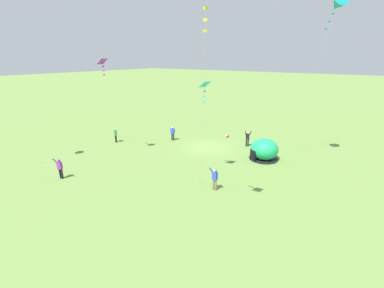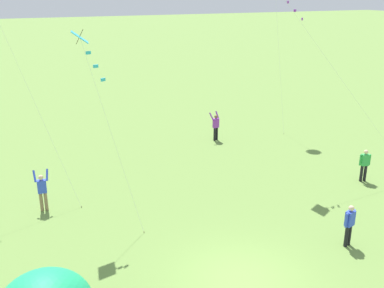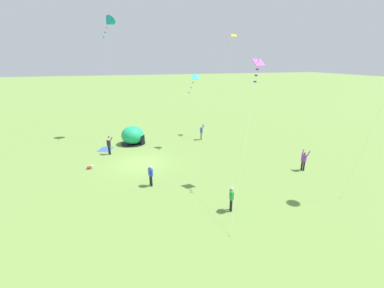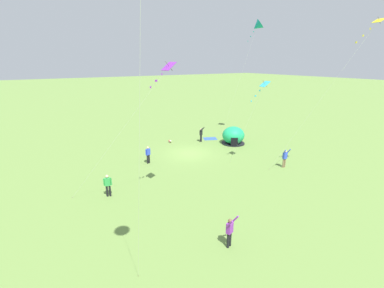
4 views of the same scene
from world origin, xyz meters
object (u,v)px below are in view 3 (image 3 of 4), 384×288
object	(u,v)px
popup_tent	(133,136)
person_far_back	(231,198)
kite_yellow	(232,41)
toddler_crawling	(90,167)
kite_cyan	(194,81)
person_flying_kite	(304,160)
person_with_toddler	(201,132)
person_arms_raised	(109,145)
kite_purple	(257,68)
kite_teal	(109,22)
person_near_tent	(151,174)

from	to	relation	value
popup_tent	person_far_back	bearing A→B (deg)	17.04
kite_yellow	popup_tent	bearing A→B (deg)	-85.47
toddler_crawling	kite_cyan	distance (m)	13.59
toddler_crawling	person_flying_kite	bearing A→B (deg)	72.27
person_with_toddler	person_far_back	bearing A→B (deg)	-11.81
person_arms_raised	person_far_back	xyz separation A→B (m)	(13.38, 7.65, -0.03)
kite_purple	kite_teal	bearing A→B (deg)	-150.70
popup_tent	person_flying_kite	world-z (taller)	popup_tent
kite_teal	person_with_toddler	bearing A→B (deg)	62.95
person_near_tent	kite_purple	world-z (taller)	kite_purple
toddler_crawling	kite_teal	size ratio (longest dim) A/B	0.04
person_with_toddler	kite_cyan	xyz separation A→B (m)	(2.05, -1.61, 6.34)
toddler_crawling	person_with_toddler	distance (m)	13.81
popup_tent	person_flying_kite	xyz separation A→B (m)	(12.23, 13.95, 0.00)
popup_tent	kite_teal	world-z (taller)	kite_teal
toddler_crawling	kite_cyan	xyz separation A→B (m)	(-3.54, 10.99, 7.16)
kite_yellow	person_with_toddler	bearing A→B (deg)	-67.91
person_with_toddler	kite_teal	bearing A→B (deg)	-117.05
person_with_toddler	kite_purple	world-z (taller)	kite_purple
person_near_tent	person_flying_kite	world-z (taller)	person_flying_kite
popup_tent	person_arms_raised	distance (m)	3.95
popup_tent	person_far_back	size ratio (longest dim) A/B	1.63
kite_teal	kite_purple	bearing A→B (deg)	29.30
kite_purple	kite_yellow	xyz separation A→B (m)	(-14.00, 4.51, 2.70)
person_arms_raised	kite_teal	bearing A→B (deg)	170.85
popup_tent	toddler_crawling	size ratio (longest dim) A/B	5.09
kite_teal	person_flying_kite	bearing A→B (deg)	43.28
kite_cyan	kite_purple	world-z (taller)	kite_purple
kite_yellow	person_far_back	bearing A→B (deg)	-23.87
toddler_crawling	person_arms_raised	bearing A→B (deg)	153.64
popup_tent	person_far_back	distance (m)	17.04
toddler_crawling	kite_cyan	bearing A→B (deg)	107.84
popup_tent	person_arms_raised	size ratio (longest dim) A/B	1.49
person_flying_kite	kite_teal	xyz separation A→B (m)	(-16.42, -15.47, 12.56)
popup_tent	kite_yellow	xyz separation A→B (m)	(-1.00, 12.65, 10.60)
person_arms_raised	kite_purple	distance (m)	16.75
kite_teal	kite_purple	distance (m)	20.25
kite_teal	person_arms_raised	bearing A→B (deg)	-9.15
kite_teal	popup_tent	bearing A→B (deg)	19.86
person_with_toddler	kite_purple	distance (m)	14.55
person_near_tent	kite_cyan	bearing A→B (deg)	143.87
kite_purple	toddler_crawling	bearing A→B (deg)	-117.93
kite_teal	kite_cyan	bearing A→B (deg)	49.18
person_with_toddler	kite_teal	size ratio (longest dim) A/B	0.13
person_with_toddler	kite_teal	xyz separation A→B (m)	(-4.98, -9.75, 12.56)
person_near_tent	person_flying_kite	xyz separation A→B (m)	(0.98, 13.48, 0.03)
person_with_toddler	person_arms_raised	size ratio (longest dim) A/B	1.00
popup_tent	toddler_crawling	bearing A→B (deg)	-34.44
person_far_back	kite_purple	bearing A→B (deg)	136.34
toddler_crawling	person_near_tent	bearing A→B (deg)	44.84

